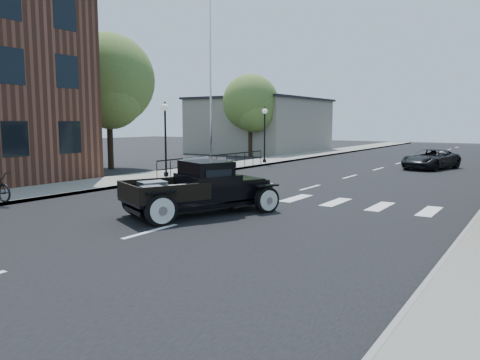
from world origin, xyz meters
The scene contains 14 objects.
ground centered at (0.00, 0.00, 0.00)m, with size 120.00×120.00×0.00m, color black.
road centered at (0.00, 15.00, 0.01)m, with size 14.00×80.00×0.02m, color black.
road_markings centered at (0.00, 10.00, 0.00)m, with size 12.00×60.00×0.06m, color silver, non-canonical shape.
sidewalk_left centered at (-8.50, 15.00, 0.07)m, with size 3.00×80.00×0.15m, color gray.
low_building_left centered at (-15.00, 28.00, 2.50)m, with size 10.00×12.00×5.00m, color gray.
railing centered at (-7.30, 10.00, 0.65)m, with size 0.08×10.00×1.00m, color black, non-canonical shape.
banner centered at (-7.22, 8.00, 0.45)m, with size 0.04×2.20×0.60m, color silver, non-canonical shape.
lamp_post_b centered at (-7.60, 6.00, 2.05)m, with size 0.36×0.36×3.80m, color black, non-canonical shape.
lamp_post_c centered at (-7.60, 16.00, 2.05)m, with size 0.36×0.36×3.80m, color black, non-canonical shape.
flagpole centered at (-9.20, 12.00, 6.53)m, with size 0.12×0.12×12.76m, color silver.
big_tree_near centered at (-14.00, 8.00, 4.14)m, with size 5.64×5.64×8.29m, color #4F6A2D, non-canonical shape.
big_tree_far centered at (-12.50, 22.00, 3.46)m, with size 4.71×4.71×6.92m, color #4F6A2D, non-canonical shape.
hotrod_pickup centered at (-0.38, -0.40, 0.86)m, with size 2.32×4.98×1.73m, color black, non-canonical shape.
second_car centered at (2.69, 18.70, 0.62)m, with size 2.04×4.43×1.23m, color black.
Camera 1 is at (8.63, -11.85, 2.90)m, focal length 35.00 mm.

